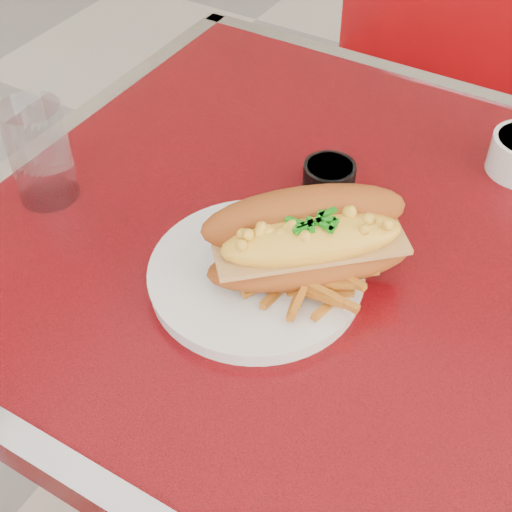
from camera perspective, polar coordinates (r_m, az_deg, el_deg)
The scene contains 7 objects.
diner_table at distance 0.96m, azimuth 14.59°, elevation -8.96°, with size 1.23×0.83×0.77m.
dinner_plate at distance 0.80m, azimuth -0.00°, elevation -1.55°, with size 0.28×0.28×0.02m.
mac_hoagie at distance 0.77m, azimuth 4.25°, elevation 1.39°, with size 0.24×0.24×0.10m.
fries_pile at distance 0.77m, azimuth 4.18°, elevation -1.50°, with size 0.11×0.10×0.03m, color orange, non-canonical shape.
fork at distance 0.80m, azimuth 4.68°, elevation -1.10°, with size 0.03×0.14×0.00m.
sauce_cup_left at distance 0.92m, azimuth 5.88°, elevation 6.45°, with size 0.09×0.09×0.03m.
water_tumbler at distance 0.92m, azimuth -16.91°, elevation 7.89°, with size 0.07×0.07×0.13m, color #A6C0D6.
Camera 1 is at (0.07, -0.59, 1.36)m, focal length 50.00 mm.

